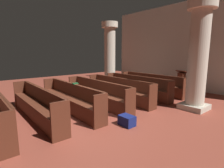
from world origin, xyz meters
name	(u,v)px	position (x,y,z in m)	size (l,w,h in m)	color
ground_plane	(90,113)	(0.00, 0.00, 0.00)	(19.20, 19.20, 0.00)	brown
back_wall	(189,46)	(0.00, 6.08, 2.25)	(10.00, 0.16, 4.50)	silver
pew_row_0	(151,83)	(-0.63, 3.92, 0.48)	(3.54, 0.47, 0.89)	#562819
pew_row_1	(136,85)	(-0.63, 2.85, 0.48)	(3.54, 0.46, 0.89)	#562819
pew_row_2	(118,88)	(-0.63, 1.77, 0.48)	(3.54, 0.47, 0.89)	#562819
pew_row_3	(97,92)	(-0.63, 0.70, 0.48)	(3.54, 0.46, 0.89)	#562819
pew_row_4	(70,97)	(-0.63, -0.38, 0.48)	(3.54, 0.46, 0.89)	#562819
pew_row_5	(36,102)	(-0.63, -1.45, 0.48)	(3.54, 0.47, 0.89)	#562819
pillar_aisle_side	(198,55)	(1.93, 2.98, 1.86)	(0.89, 0.89, 3.57)	#B6AD9A
pillar_far_side	(110,54)	(-3.15, 3.37, 1.86)	(0.89, 0.89, 3.57)	#B6AD9A
lectern	(181,83)	(0.21, 5.17, 0.45)	(0.48, 0.45, 1.08)	#492215
hymn_book	(75,83)	(-0.61, -0.19, 0.91)	(0.14, 0.18, 0.04)	#194723
kneeler_box_navy	(127,121)	(1.45, 0.21, 0.14)	(0.42, 0.30, 0.27)	navy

